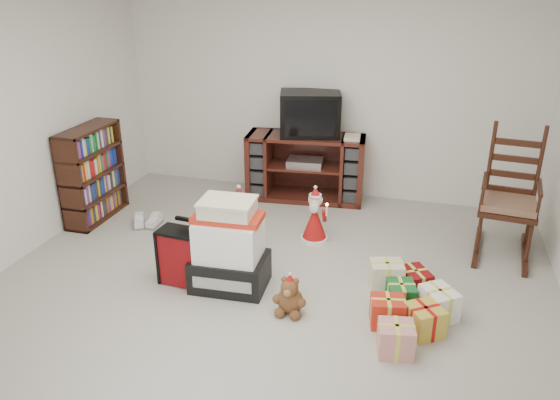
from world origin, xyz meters
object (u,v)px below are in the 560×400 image
(teddy_bear, at_px, (290,297))
(sneaker_pair, at_px, (147,222))
(crt_television, at_px, (310,114))
(gift_cluster, at_px, (410,301))
(bookshelf, at_px, (93,175))
(mrs_claus_figurine, at_px, (240,225))
(tv_stand, at_px, (305,167))
(gift_pile, at_px, (229,250))
(rocking_chair, at_px, (507,209))
(red_suitcase, at_px, (183,257))
(santa_figurine, at_px, (315,220))

(teddy_bear, height_order, sneaker_pair, teddy_bear)
(sneaker_pair, relative_size, crt_television, 0.41)
(teddy_bear, distance_m, gift_cluster, 0.97)
(bookshelf, xyz_separation_m, crt_television, (2.18, 1.25, 0.55))
(gift_cluster, bearing_deg, mrs_claus_figurine, 157.32)
(tv_stand, relative_size, bookshelf, 1.37)
(gift_pile, bearing_deg, rocking_chair, 26.98)
(bookshelf, height_order, red_suitcase, bookshelf)
(teddy_bear, bearing_deg, red_suitcase, 169.74)
(rocking_chair, bearing_deg, santa_figurine, -164.61)
(rocking_chair, xyz_separation_m, mrs_claus_figurine, (-2.53, -0.69, -0.19))
(rocking_chair, bearing_deg, gift_pile, -143.59)
(gift_pile, bearing_deg, red_suitcase, -173.74)
(gift_cluster, bearing_deg, red_suitcase, -178.71)
(crt_television, bearing_deg, gift_cluster, -72.80)
(red_suitcase, bearing_deg, rocking_chair, 32.52)
(tv_stand, height_order, bookshelf, bookshelf)
(red_suitcase, bearing_deg, tv_stand, 80.78)
(bookshelf, relative_size, teddy_bear, 3.25)
(tv_stand, distance_m, sneaker_pair, 1.99)
(gift_pile, distance_m, crt_television, 2.35)
(gift_pile, xyz_separation_m, mrs_claus_figurine, (-0.15, 0.69, -0.10))
(red_suitcase, bearing_deg, teddy_bear, -5.22)
(red_suitcase, height_order, gift_cluster, red_suitcase)
(rocking_chair, bearing_deg, sneaker_pair, -166.60)
(gift_pile, bearing_deg, crt_television, 81.85)
(rocking_chair, distance_m, santa_figurine, 1.89)
(gift_pile, height_order, santa_figurine, gift_pile)
(bookshelf, relative_size, sneaker_pair, 3.26)
(gift_pile, relative_size, red_suitcase, 1.33)
(bookshelf, height_order, teddy_bear, bookshelf)
(rocking_chair, xyz_separation_m, teddy_bear, (-1.76, -1.64, -0.31))
(rocking_chair, distance_m, gift_cluster, 1.66)
(mrs_claus_figurine, distance_m, gift_cluster, 1.87)
(tv_stand, bearing_deg, mrs_claus_figurine, -107.30)
(gift_pile, xyz_separation_m, crt_television, (0.19, 2.23, 0.70))
(crt_television, bearing_deg, santa_figurine, -87.97)
(santa_figurine, height_order, mrs_claus_figurine, mrs_claus_figurine)
(bookshelf, bearing_deg, sneaker_pair, -5.40)
(teddy_bear, bearing_deg, gift_cluster, 13.74)
(tv_stand, height_order, santa_figurine, tv_stand)
(santa_figurine, relative_size, gift_cluster, 0.54)
(mrs_claus_figurine, xyz_separation_m, crt_television, (0.35, 1.54, 0.80))
(sneaker_pair, xyz_separation_m, gift_cluster, (2.90, -0.94, 0.08))
(tv_stand, xyz_separation_m, bookshelf, (-2.15, -1.21, 0.11))
(tv_stand, bearing_deg, crt_television, 47.76)
(tv_stand, height_order, crt_television, crt_television)
(rocking_chair, xyz_separation_m, sneaker_pair, (-3.71, -0.47, -0.41))
(rocking_chair, bearing_deg, teddy_bear, -130.82)
(crt_television, bearing_deg, teddy_bear, -94.39)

